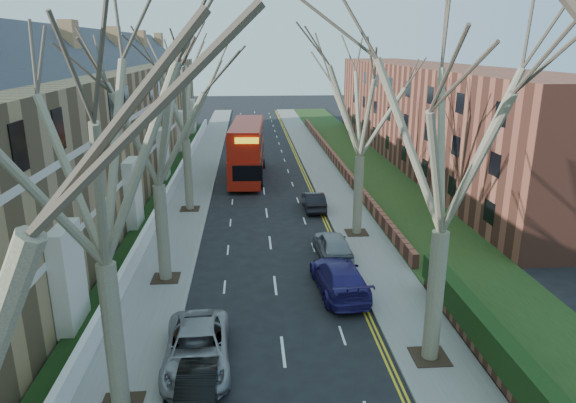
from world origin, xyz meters
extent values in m
cube|color=slate|center=(-6.00, 39.00, 0.06)|extent=(3.00, 102.00, 0.12)
cube|color=slate|center=(6.00, 39.00, 0.06)|extent=(3.00, 102.00, 0.12)
cube|color=#9B7B4F|center=(-13.80, 31.00, 5.00)|extent=(9.00, 78.00, 10.00)
cube|color=#2C2E36|center=(-13.80, 31.00, 11.00)|extent=(4.67, 78.00, 4.67)
cube|color=silver|center=(-9.35, 31.00, 3.50)|extent=(0.12, 78.00, 0.35)
cube|color=silver|center=(-9.35, 31.00, 7.00)|extent=(0.12, 78.00, 0.35)
cube|color=brown|center=(17.50, 43.00, 5.00)|extent=(8.00, 54.00, 10.00)
cube|color=brown|center=(7.70, 43.00, 0.57)|extent=(0.35, 54.00, 0.90)
cube|color=white|center=(-7.65, 31.00, 0.62)|extent=(0.30, 78.00, 1.00)
cube|color=#1D3312|center=(10.50, 39.00, 0.15)|extent=(6.00, 102.00, 0.06)
cylinder|color=brown|center=(-5.70, 6.00, 2.75)|extent=(0.64, 0.64, 5.25)
cylinder|color=brown|center=(-5.70, 16.00, 2.66)|extent=(0.64, 0.64, 5.07)
cube|color=#2D2116|center=(-5.70, 16.00, 0.14)|extent=(1.40, 1.40, 0.05)
cylinder|color=brown|center=(-5.70, 28.00, 2.75)|extent=(0.60, 0.60, 5.25)
cube|color=#2D2116|center=(-5.70, 28.00, 0.14)|extent=(1.40, 1.40, 0.05)
cylinder|color=brown|center=(5.70, 8.00, 2.75)|extent=(0.64, 0.64, 5.25)
cube|color=#2D2116|center=(5.70, 8.00, 0.14)|extent=(1.40, 1.40, 0.05)
cylinder|color=brown|center=(5.70, 22.00, 2.66)|extent=(0.60, 0.60, 5.07)
cube|color=#2D2116|center=(5.70, 22.00, 0.14)|extent=(1.40, 1.40, 0.05)
cube|color=#A2170B|center=(-1.36, 37.70, 1.56)|extent=(3.40, 12.19, 2.41)
cube|color=#A2170B|center=(-1.36, 37.70, 3.86)|extent=(3.36, 11.59, 2.19)
cube|color=black|center=(-1.36, 37.70, 2.05)|extent=(3.36, 11.23, 0.99)
cube|color=black|center=(-1.36, 37.70, 3.97)|extent=(3.35, 10.99, 0.99)
imported|color=black|center=(-3.12, 5.88, 0.64)|extent=(1.40, 3.91, 1.28)
imported|color=gray|center=(-3.34, 8.29, 0.75)|extent=(2.70, 5.46, 1.49)
imported|color=navy|center=(3.16, 14.02, 0.80)|extent=(2.61, 5.66, 1.60)
imported|color=gray|center=(3.54, 18.52, 0.76)|extent=(2.03, 4.53, 1.51)
imported|color=black|center=(3.57, 27.53, 0.68)|extent=(1.47, 4.15, 1.36)
camera|label=1|loc=(-1.19, -9.01, 11.83)|focal=32.00mm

